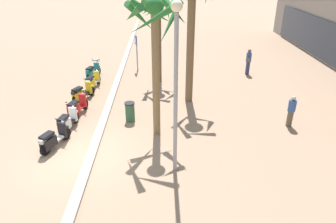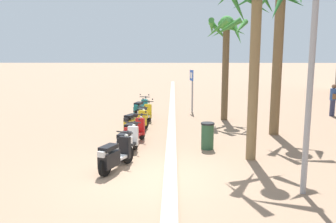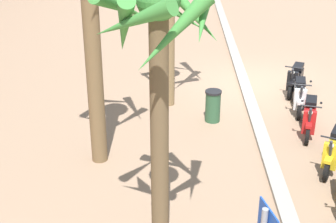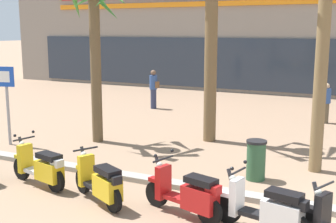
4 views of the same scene
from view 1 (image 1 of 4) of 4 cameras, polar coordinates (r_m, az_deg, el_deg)
The scene contains 16 objects.
ground_plane at distance 12.93m, azimuth -16.13°, elevation -7.52°, with size 200.00×200.00×0.00m, color #93755B.
curb_strip at distance 12.77m, azimuth -13.78°, elevation -7.35°, with size 60.00×0.36×0.12m, color gray.
scooter_teal_last_in_row at distance 20.68m, azimuth -13.71°, elevation 7.10°, with size 1.77×0.76×1.17m.
scooter_yellow_mid_front at distance 19.01m, azimuth -13.73°, elevation 5.39°, with size 1.79×0.71×1.17m.
scooter_yellow_second_in_line at distance 17.47m, azimuth -15.61°, elevation 3.31°, with size 1.66×0.96×1.04m.
scooter_red_mid_centre at distance 15.79m, azimuth -16.46°, elevation 0.74°, with size 1.78×0.76×1.17m.
scooter_white_lead_nearest at distance 14.51m, azimuth -18.06°, elevation -1.83°, with size 1.77×0.68×1.17m.
scooter_black_gap_after_mid at distance 13.38m, azimuth -20.41°, elevation -4.74°, with size 1.68×0.88×1.04m.
crossing_sign at distance 21.59m, azimuth -5.82°, elevation 11.40°, with size 0.59×0.19×2.40m.
palm_tree_far_corner at distance 18.87m, azimuth -1.81°, elevation 16.88°, with size 2.21×2.20×5.13m.
palm_tree_mid_walkway at distance 15.73m, azimuth 4.36°, elevation 17.36°, with size 2.19×2.25×6.30m.
palm_tree_near_sign at distance 12.30m, azimuth -2.46°, elevation 14.15°, with size 2.50×2.58×5.76m.
pedestrian_strolling_near_curb at distance 21.47m, azimuth 14.59°, elevation 8.97°, with size 0.46×0.34×1.72m.
pedestrian_by_palm_tree at distance 15.15m, azimuth 21.74°, elevation 0.16°, with size 0.34×0.34×1.51m.
litter_bin at distance 14.77m, azimuth -7.01°, elevation -0.02°, with size 0.48×0.48×0.95m.
street_lamp at distance 9.86m, azimuth 1.47°, elevation 6.76°, with size 0.36×0.36×5.94m.
Camera 1 is at (10.40, 3.31, 6.95)m, focal length 33.12 mm.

